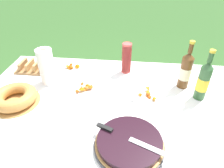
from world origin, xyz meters
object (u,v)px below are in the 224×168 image
object	(u,v)px
berry_tart	(129,143)
snack_plate_right	(147,96)
serving_knife	(124,136)
snack_plate_near	(85,90)
cider_bottle_green	(203,81)
cider_bottle_amber	(186,70)
paper_towel_roll	(47,67)
bread_board	(34,67)
snack_plate_far	(71,68)
bundt_cake	(14,97)
cup_stack	(127,58)

from	to	relation	value
berry_tart	snack_plate_right	distance (m)	0.43
serving_knife	snack_plate_near	size ratio (longest dim) A/B	1.58
snack_plate_near	snack_plate_right	world-z (taller)	same
cider_bottle_green	cider_bottle_amber	distance (m)	0.15
snack_plate_near	paper_towel_roll	size ratio (longest dim) A/B	0.85
bread_board	snack_plate_far	bearing A→B (deg)	5.95
cider_bottle_green	snack_plate_far	xyz separation A→B (m)	(-0.94, 0.26, -0.12)
berry_tart	cider_bottle_amber	distance (m)	0.68
snack_plate_right	snack_plate_far	distance (m)	0.67
snack_plate_right	paper_towel_roll	world-z (taller)	paper_towel_roll
cider_bottle_green	snack_plate_right	distance (m)	0.36
snack_plate_near	snack_plate_far	xyz separation A→B (m)	(-0.17, 0.27, -0.00)
serving_knife	snack_plate_right	size ratio (longest dim) A/B	1.55
bundt_cake	cup_stack	bearing A→B (deg)	33.86
berry_tart	bread_board	xyz separation A→B (m)	(-0.79, 0.68, -0.00)
serving_knife	cider_bottle_amber	bearing A→B (deg)	79.09
bread_board	berry_tart	bearing A→B (deg)	-40.65
berry_tart	cider_bottle_amber	bearing A→B (deg)	57.82
cider_bottle_green	snack_plate_right	world-z (taller)	cider_bottle_green
berry_tart	cider_bottle_green	size ratio (longest dim) A/B	1.03
bundt_cake	paper_towel_roll	bearing A→B (deg)	61.94
berry_tart	serving_knife	bearing A→B (deg)	156.28
snack_plate_far	paper_towel_roll	size ratio (longest dim) A/B	0.89
berry_tart	cup_stack	bearing A→B (deg)	93.98
berry_tart	cider_bottle_green	bearing A→B (deg)	45.23
paper_towel_roll	cider_bottle_green	bearing A→B (deg)	-3.85
cup_stack	berry_tart	bearing A→B (deg)	-86.02
berry_tart	cider_bottle_green	xyz separation A→B (m)	(0.44, 0.45, 0.10)
berry_tart	bundt_cake	xyz separation A→B (m)	(-0.74, 0.27, 0.01)
serving_knife	cider_bottle_amber	xyz separation A→B (m)	(0.39, 0.56, 0.07)
cider_bottle_amber	snack_plate_near	world-z (taller)	cider_bottle_amber
paper_towel_roll	bread_board	bearing A→B (deg)	139.32
bundt_cake	cider_bottle_amber	world-z (taller)	cider_bottle_amber
bread_board	paper_towel_roll	bearing A→B (deg)	-40.68
bread_board	snack_plate_right	bearing A→B (deg)	-16.51
serving_knife	snack_plate_far	distance (m)	0.84
berry_tart	cup_stack	world-z (taller)	cup_stack
cider_bottle_green	cup_stack	bearing A→B (deg)	150.27
cup_stack	bread_board	size ratio (longest dim) A/B	0.93
berry_tart	snack_plate_near	distance (m)	0.54
bundt_cake	cider_bottle_amber	distance (m)	1.14
cider_bottle_green	berry_tart	bearing A→B (deg)	-134.77
bundt_cake	cider_bottle_amber	bearing A→B (deg)	15.25
bundt_cake	bread_board	world-z (taller)	bundt_cake
cider_bottle_amber	snack_plate_right	bearing A→B (deg)	-149.08
bundt_cake	cup_stack	distance (m)	0.83
paper_towel_roll	serving_knife	bearing A→B (deg)	-41.28
cider_bottle_green	snack_plate_right	size ratio (longest dim) A/B	1.51
berry_tart	cider_bottle_amber	xyz separation A→B (m)	(0.36, 0.57, 0.10)
snack_plate_right	paper_towel_roll	bearing A→B (deg)	171.72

